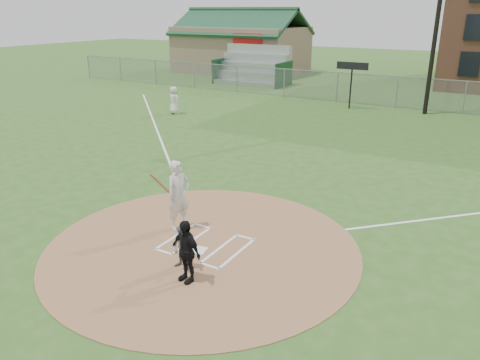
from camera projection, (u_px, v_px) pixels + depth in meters
The scene contains 13 objects.
ground at pixel (203, 247), 12.58m from camera, with size 140.00×140.00×0.00m, color #2D561D.
dirt_circle at pixel (203, 247), 12.57m from camera, with size 8.40×8.40×0.02m, color #9C6F4A.
home_plate at pixel (198, 250), 12.35m from camera, with size 0.42×0.42×0.03m, color white.
foul_line_third at pixel (158, 133), 24.14m from camera, with size 0.10×24.00×0.01m, color white.
catcher at pixel (183, 248), 11.31m from camera, with size 0.56×0.43×1.15m, color slate.
umpire at pixel (186, 251), 10.76m from camera, with size 0.90×0.38×1.54m, color black.
ondeck_player at pixel (174, 100), 28.37m from camera, with size 0.81×0.52×1.65m, color silver.
batters_boxes at pixel (206, 244), 12.69m from camera, with size 2.08×1.88×0.01m.
batter_at_plate at pixel (179, 195), 13.31m from camera, with size 0.88×1.06×2.05m.
outfield_fence at pixel (397, 92), 30.06m from camera, with size 56.08×0.08×2.03m.
bleachers at pixel (252, 65), 39.43m from camera, with size 6.08×3.20×3.20m.
clubhouse at pixel (241, 48), 47.04m from camera, with size 12.20×8.71×6.23m.
scoreboard_sign at pixel (352, 71), 29.32m from camera, with size 2.00×0.10×2.93m.
Camera 1 is at (6.52, -9.15, 6.03)m, focal length 35.00 mm.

